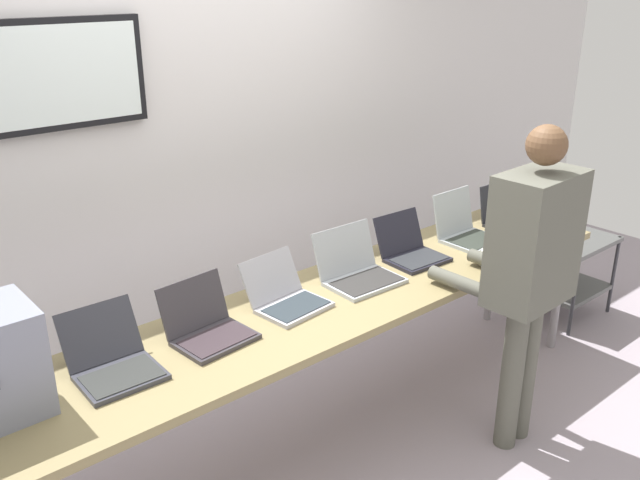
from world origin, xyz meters
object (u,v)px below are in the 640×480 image
(workbench, at_px, (330,307))
(coffee_mug, at_px, (487,258))
(laptop_station_6, at_px, (509,215))
(person, at_px, (530,262))
(laptop_station_0, at_px, (113,360))
(laptop_station_3, at_px, (357,270))
(laptop_station_1, at_px, (207,326))
(laptop_station_4, at_px, (410,249))
(storage_cart, at_px, (569,264))
(laptop_station_5, at_px, (466,230))
(laptop_station_2, at_px, (285,296))

(workbench, distance_m, coffee_mug, 0.93)
(laptop_station_6, height_order, person, person)
(laptop_station_0, distance_m, laptop_station_3, 1.31)
(laptop_station_3, height_order, laptop_station_6, laptop_station_3)
(laptop_station_1, relative_size, person, 0.21)
(laptop_station_1, height_order, laptop_station_3, laptop_station_3)
(laptop_station_4, height_order, laptop_station_6, laptop_station_6)
(laptop_station_1, bearing_deg, laptop_station_3, 0.43)
(storage_cart, bearing_deg, laptop_station_5, 174.01)
(laptop_station_1, relative_size, storage_cart, 0.60)
(workbench, relative_size, laptop_station_1, 10.38)
(laptop_station_1, distance_m, storage_cart, 2.86)
(coffee_mug, bearing_deg, laptop_station_1, 168.59)
(laptop_station_5, bearing_deg, laptop_station_1, -179.79)
(laptop_station_0, relative_size, person, 0.22)
(laptop_station_4, bearing_deg, laptop_station_0, -179.38)
(laptop_station_3, relative_size, laptop_station_6, 1.05)
(laptop_station_0, height_order, laptop_station_6, laptop_station_6)
(laptop_station_2, bearing_deg, laptop_station_6, -0.56)
(laptop_station_1, height_order, person, person)
(laptop_station_4, distance_m, person, 0.72)
(laptop_station_3, distance_m, person, 0.84)
(laptop_station_5, distance_m, storage_cart, 1.16)
(laptop_station_3, height_order, laptop_station_4, laptop_station_3)
(laptop_station_6, height_order, storage_cart, laptop_station_6)
(laptop_station_3, distance_m, laptop_station_6, 1.29)
(laptop_station_3, distance_m, laptop_station_4, 0.42)
(laptop_station_0, distance_m, storage_cart, 3.27)
(laptop_station_1, relative_size, coffee_mug, 3.75)
(laptop_station_0, distance_m, person, 1.90)
(laptop_station_0, height_order, storage_cart, laptop_station_0)
(laptop_station_6, bearing_deg, laptop_station_2, 179.44)
(workbench, relative_size, laptop_station_6, 9.93)
(coffee_mug, height_order, storage_cart, coffee_mug)
(laptop_station_6, height_order, coffee_mug, laptop_station_6)
(workbench, height_order, person, person)
(laptop_station_5, relative_size, person, 0.20)
(laptop_station_3, bearing_deg, laptop_station_5, -0.01)
(person, bearing_deg, laptop_station_2, 142.45)
(laptop_station_5, distance_m, coffee_mug, 0.39)
(person, distance_m, storage_cart, 1.69)
(workbench, relative_size, storage_cart, 6.26)
(laptop_station_6, bearing_deg, person, -140.80)
(laptop_station_6, xyz_separation_m, storage_cart, (0.63, -0.10, -0.47))
(laptop_station_5, xyz_separation_m, person, (-0.41, -0.69, 0.14))
(laptop_station_3, relative_size, laptop_station_4, 1.15)
(storage_cart, bearing_deg, laptop_station_1, 177.88)
(laptop_station_4, relative_size, laptop_station_5, 1.01)
(person, bearing_deg, storage_cart, 21.47)
(laptop_station_1, height_order, coffee_mug, laptop_station_1)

